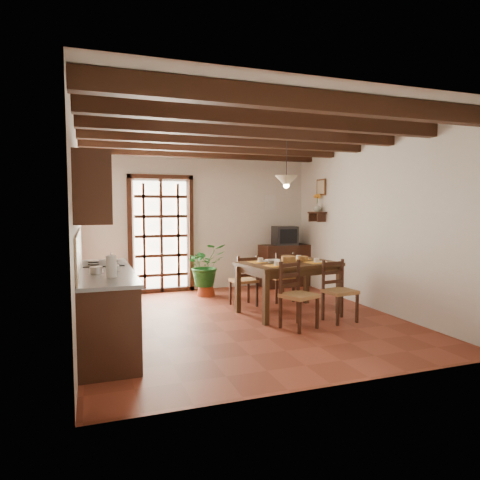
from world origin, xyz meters
name	(u,v)px	position (x,y,z in m)	size (l,w,h in m)	color
ground_plane	(243,319)	(0.00, 0.00, 0.00)	(5.00, 5.00, 0.00)	brown
room_shell	(243,196)	(0.00, 0.00, 1.82)	(4.52, 5.02, 2.81)	silver
ceiling_beams	(243,135)	(0.00, 0.00, 2.69)	(4.50, 4.34, 0.20)	black
french_door	(161,232)	(-0.80, 2.45, 1.18)	(1.26, 0.11, 2.32)	white
kitchen_counter	(105,307)	(-1.96, -0.60, 0.47)	(0.64, 2.25, 1.38)	black
upper_cabinet	(92,189)	(-2.08, -1.30, 1.85)	(0.35, 0.80, 0.70)	black
range_hood	(94,202)	(-2.05, -0.05, 1.73)	(0.38, 0.60, 0.54)	white
counter_items	(104,266)	(-1.95, -0.51, 0.96)	(0.50, 1.43, 0.25)	black
dining_table	(288,269)	(0.81, 0.13, 0.70)	(1.61, 1.18, 0.80)	#3B2513
chair_near_left	(298,307)	(0.56, -0.68, 0.29)	(0.54, 0.53, 0.92)	#9D7243
chair_near_right	(339,302)	(1.30, -0.56, 0.28)	(0.46, 0.44, 0.89)	#9D7243
chair_far_left	(244,290)	(0.32, 0.81, 0.27)	(0.43, 0.42, 0.87)	#9D7243
chair_far_right	(280,286)	(1.04, 0.94, 0.28)	(0.45, 0.44, 0.88)	#9D7243
table_setting	(288,257)	(0.81, 0.13, 0.88)	(1.08, 0.72, 0.10)	#FFA328
table_bowl	(272,261)	(0.54, 0.14, 0.83)	(0.22, 0.22, 0.05)	white
sideboard	(285,265)	(1.74, 2.23, 0.44)	(1.03, 0.46, 0.87)	black
crt_tv	(285,236)	(1.74, 2.22, 1.06)	(0.48, 0.45, 0.39)	black
fuse_box	(270,203)	(1.50, 2.48, 1.75)	(0.25, 0.03, 0.32)	white
plant_pot	(206,290)	(-0.07, 1.84, 0.11)	(0.35, 0.35, 0.22)	maroon
potted_plant	(206,265)	(-0.07, 1.84, 0.57)	(1.88, 1.61, 2.09)	#144C19
wall_shelf	(317,215)	(2.14, 1.60, 1.51)	(0.20, 0.42, 0.20)	black
shelf_vase	(317,208)	(2.14, 1.60, 1.65)	(0.15, 0.15, 0.15)	#B2BFB2
shelf_flowers	(317,197)	(2.14, 1.60, 1.86)	(0.14, 0.14, 0.36)	#FFA328
framed_picture	(321,187)	(2.22, 1.60, 2.05)	(0.03, 0.32, 0.32)	brown
pendant_lamp	(286,180)	(0.81, 0.23, 2.08)	(0.36, 0.36, 0.84)	black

